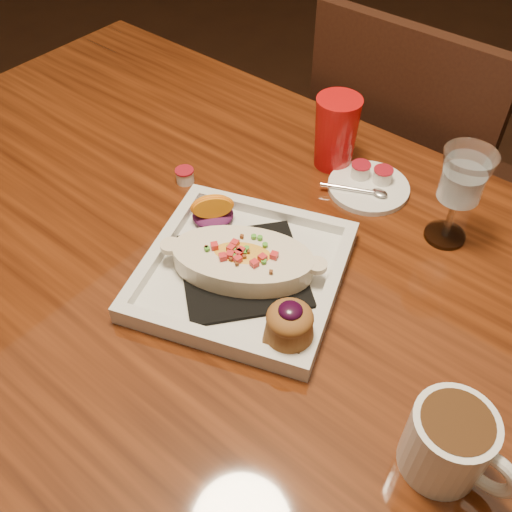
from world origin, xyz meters
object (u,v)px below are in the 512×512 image
Objects in this scene: table at (229,303)px; coffee_mug at (451,443)px; red_tumbler at (336,133)px; saucer at (368,184)px; plate at (247,271)px; goblet at (463,182)px; chair_far at (404,182)px.

coffee_mug reaches higher than table.
saucer is at bearing -13.78° from red_tumbler.
table is 4.25× the size of plate.
goblet is (0.18, 0.27, 0.08)m from plate.
plate is 0.35m from coffee_mug.
red_tumbler is at bearing 169.37° from goblet.
red_tumbler is at bearing 87.61° from chair_far.
chair_far reaches higher than goblet.
table is 11.63× the size of red_tumbler.
table is at bearing 90.00° from chair_far.
chair_far is 0.44m from saucer.
goblet is 0.25m from red_tumbler.
table is 0.65m from chair_far.
goblet reaches higher than coffee_mug.
goblet reaches higher than plate.
red_tumbler is (-0.40, 0.38, 0.01)m from coffee_mug.
coffee_mug reaches higher than saucer.
red_tumbler is (-0.24, 0.05, -0.05)m from goblet.
plate is at bearing -94.22° from saucer.
coffee_mug is 0.55m from red_tumbler.
saucer is at bearing 171.14° from goblet.
goblet is at bearing 117.58° from coffee_mug.
goblet is at bearing -10.63° from red_tumbler.
red_tumbler reaches higher than saucer.
plate is 2.57× the size of saucer.
chair_far is (-0.00, 0.63, -0.15)m from table.
table is 1.61× the size of chair_far.
chair_far reaches higher than saucer.
table is at bearing 146.05° from plate.
red_tumbler is (-0.06, 0.31, 0.04)m from plate.
coffee_mug is (0.34, -0.07, 0.03)m from plate.
table is 0.42m from coffee_mug.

